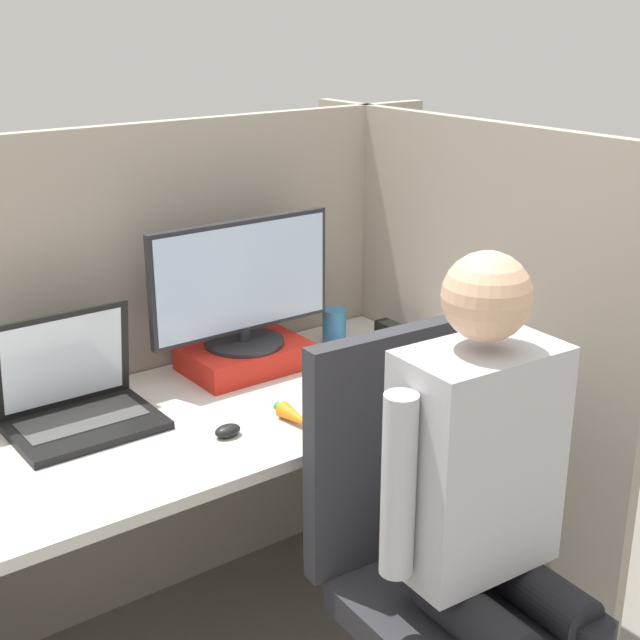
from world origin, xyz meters
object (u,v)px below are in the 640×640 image
paper_box (245,356)px  office_chair (432,559)px  stapler (396,334)px  coffee_mug (334,326)px  monitor (242,284)px  laptop (79,405)px  person (492,507)px  carrot_toy (297,418)px

paper_box → office_chair: office_chair is taller
stapler → coffee_mug: (-0.15, 0.12, 0.02)m
monitor → office_chair: (-0.00, -0.80, -0.46)m
stapler → coffee_mug: bearing=140.6°
laptop → coffee_mug: bearing=5.0°
laptop → coffee_mug: (0.86, 0.08, 0.00)m
monitor → laptop: 0.57m
office_chair → monitor: bearing=89.7°
monitor → office_chair: monitor is taller
coffee_mug → paper_box: bearing=-177.6°
laptop → person: (0.53, -0.89, -0.05)m
office_chair → carrot_toy: bearing=102.7°
paper_box → coffee_mug: 0.34m
paper_box → person: (0.01, -0.95, -0.03)m
carrot_toy → paper_box: bearing=76.4°
monitor → person: 0.99m
paper_box → person: 0.96m
paper_box → stapler: bearing=-12.5°
paper_box → stapler: 0.49m
coffee_mug → carrot_toy: bearing=-136.7°
carrot_toy → person: bearing=-79.8°
carrot_toy → person: 0.57m
paper_box → coffee_mug: coffee_mug is taller
stapler → coffee_mug: size_ratio=1.38×
stapler → person: size_ratio=0.11×
coffee_mug → monitor: bearing=-178.1°
carrot_toy → office_chair: bearing=-77.3°
office_chair → person: bearing=-86.3°
monitor → laptop: bearing=-173.0°
paper_box → office_chair: 0.83m
paper_box → carrot_toy: size_ratio=2.15×
person → coffee_mug: person is taller
stapler → carrot_toy: 0.65m
paper_box → stapler: paper_box is taller
monitor → carrot_toy: (-0.10, -0.40, -0.23)m
carrot_toy → person: (0.10, -0.56, -0.02)m
monitor → person: (0.01, -0.96, -0.25)m
monitor → coffee_mug: size_ratio=5.28×
stapler → carrot_toy: (-0.58, -0.29, -0.01)m
monitor → stapler: monitor is taller
stapler → office_chair: bearing=-125.2°
laptop → coffee_mug: laptop is taller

